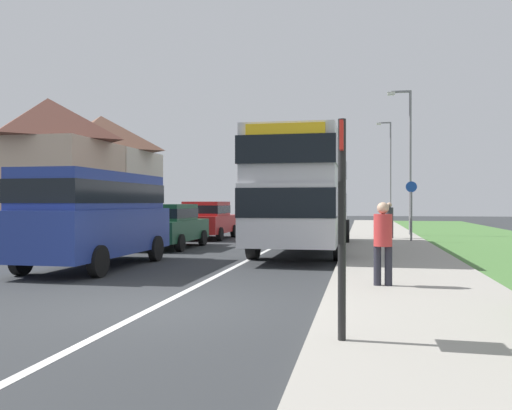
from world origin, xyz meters
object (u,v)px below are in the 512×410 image
(parked_van_blue, at_px, (96,212))
(pedestrian_walking_away, at_px, (389,218))
(parked_car_red, at_px, (208,219))
(bus_stop_sign, at_px, (342,214))
(street_lamp_mid, at_px, (408,152))
(pedestrian_at_stop, at_px, (383,240))
(cycle_route_sign, at_px, (411,208))
(parked_car_dark_green, at_px, (169,224))
(double_decker_bus, at_px, (305,188))
(street_lamp_far, at_px, (389,166))

(parked_van_blue, height_order, pedestrian_walking_away, parked_van_blue)
(parked_van_blue, height_order, parked_car_red, parked_van_blue)
(bus_stop_sign, height_order, street_lamp_mid, street_lamp_mid)
(parked_car_red, bearing_deg, bus_stop_sign, -69.05)
(parked_van_blue, relative_size, street_lamp_mid, 0.77)
(pedestrian_at_stop, height_order, street_lamp_mid, street_lamp_mid)
(parked_car_red, bearing_deg, pedestrian_at_stop, -61.32)
(pedestrian_at_stop, xyz_separation_m, cycle_route_sign, (1.58, 12.22, 0.45))
(parked_van_blue, bearing_deg, parked_car_dark_green, 91.90)
(parked_car_dark_green, bearing_deg, bus_stop_sign, -61.80)
(pedestrian_walking_away, bearing_deg, parked_car_dark_green, -146.02)
(bus_stop_sign, height_order, cycle_route_sign, bus_stop_sign)
(double_decker_bus, relative_size, bus_stop_sign, 3.83)
(double_decker_bus, distance_m, pedestrian_at_stop, 8.31)
(double_decker_bus, relative_size, pedestrian_walking_away, 5.96)
(bus_stop_sign, relative_size, street_lamp_far, 0.33)
(double_decker_bus, height_order, bus_stop_sign, double_decker_bus)
(double_decker_bus, xyz_separation_m, bus_stop_sign, (1.66, -12.06, -0.60))
(parked_car_dark_green, height_order, street_lamp_mid, street_lamp_mid)
(double_decker_bus, xyz_separation_m, street_lamp_mid, (4.07, 8.70, 1.95))
(parked_van_blue, bearing_deg, street_lamp_far, 74.00)
(street_lamp_far, bearing_deg, pedestrian_at_stop, -92.99)
(parked_van_blue, distance_m, pedestrian_walking_away, 13.75)
(pedestrian_at_stop, distance_m, street_lamp_mid, 17.00)
(double_decker_bus, xyz_separation_m, parked_car_red, (-5.04, 5.44, -1.21))
(bus_stop_sign, bearing_deg, street_lamp_far, 86.42)
(pedestrian_walking_away, bearing_deg, street_lamp_mid, 70.76)
(street_lamp_mid, bearing_deg, parked_car_red, -160.26)
(double_decker_bus, height_order, pedestrian_walking_away, double_decker_bus)
(parked_van_blue, relative_size, pedestrian_walking_away, 3.27)
(pedestrian_walking_away, xyz_separation_m, street_lamp_mid, (1.02, 2.91, 3.11))
(street_lamp_mid, height_order, street_lamp_far, street_lamp_far)
(cycle_route_sign, bearing_deg, bus_stop_sign, -97.60)
(street_lamp_mid, relative_size, street_lamp_far, 0.89)
(bus_stop_sign, relative_size, street_lamp_mid, 0.37)
(parked_car_dark_green, relative_size, street_lamp_mid, 0.60)
(pedestrian_walking_away, bearing_deg, cycle_route_sign, -62.07)
(parked_car_red, distance_m, pedestrian_walking_away, 8.10)
(pedestrian_walking_away, xyz_separation_m, cycle_route_sign, (0.79, -1.49, 0.45))
(cycle_route_sign, bearing_deg, parked_van_blue, -131.49)
(parked_car_dark_green, bearing_deg, double_decker_bus, -4.18)
(parked_car_red, bearing_deg, street_lamp_mid, 19.74)
(double_decker_bus, distance_m, street_lamp_mid, 9.80)
(parked_car_red, xyz_separation_m, pedestrian_walking_away, (8.09, 0.36, 0.04))
(bus_stop_sign, bearing_deg, parked_van_blue, 134.51)
(parked_van_blue, bearing_deg, bus_stop_sign, -45.49)
(pedestrian_at_stop, bearing_deg, parked_van_blue, 161.01)
(parked_car_red, distance_m, street_lamp_far, 22.05)
(double_decker_bus, bearing_deg, street_lamp_mid, 64.95)
(pedestrian_at_stop, bearing_deg, parked_car_dark_green, 131.28)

